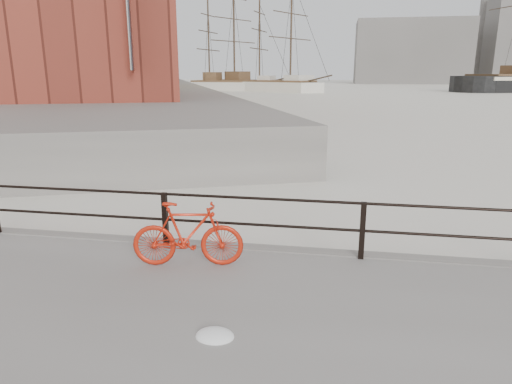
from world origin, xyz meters
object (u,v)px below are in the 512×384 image
at_px(schooner_left, 234,91).
at_px(schooner_mid, 261,91).
at_px(workboat_near, 38,114).
at_px(workboat_far, 117,101).
at_px(bicycle, 188,234).

bearing_deg(schooner_left, schooner_mid, -2.52).
relative_size(schooner_mid, workboat_near, 2.63).
xyz_separation_m(schooner_left, workboat_far, (-6.93, -33.29, 0.00)).
relative_size(bicycle, schooner_left, 0.08).
distance_m(schooner_mid, workboat_near, 50.25).
distance_m(workboat_near, workboat_far, 16.88).
relative_size(schooner_mid, workboat_far, 2.42).
bearing_deg(workboat_near, workboat_far, 47.46).
bearing_deg(workboat_near, schooner_left, 36.81).
bearing_deg(bicycle, schooner_mid, 88.43).
relative_size(workboat_near, workboat_far, 0.92).
height_order(workboat_near, workboat_far, same).
xyz_separation_m(schooner_mid, schooner_left, (-5.27, 1.08, 0.00)).
distance_m(bicycle, schooner_mid, 78.36).
bearing_deg(schooner_mid, schooner_left, -162.22).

